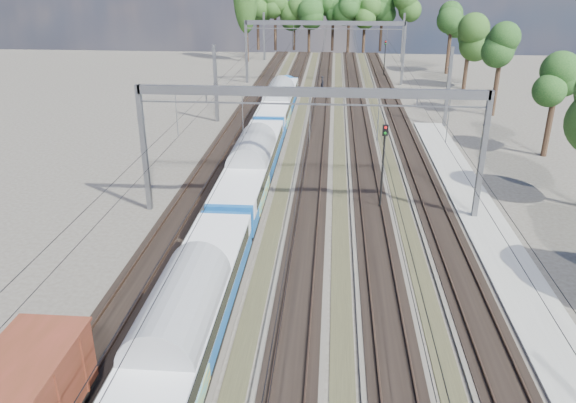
# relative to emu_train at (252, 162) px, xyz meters

# --- Properties ---
(track_bed) EXTENTS (21.00, 130.00, 0.34)m
(track_bed) POSITION_rel_emu_train_xyz_m (4.50, 11.46, -2.50)
(track_bed) COLOR #47423A
(track_bed) RESTS_ON ground
(platform) EXTENTS (3.00, 70.00, 0.30)m
(platform) POSITION_rel_emu_train_xyz_m (16.50, -13.54, -2.45)
(platform) COLOR gray
(platform) RESTS_ON ground
(catenary) EXTENTS (25.65, 130.00, 9.00)m
(catenary) POSITION_rel_emu_train_xyz_m (4.83, 19.15, 3.80)
(catenary) COLOR slate
(catenary) RESTS_ON ground
(tree_belt) EXTENTS (39.74, 101.73, 11.87)m
(tree_belt) POSITION_rel_emu_train_xyz_m (11.37, 58.45, 5.55)
(tree_belt) COLOR black
(tree_belt) RESTS_ON ground
(emu_train) EXTENTS (3.03, 63.97, 4.42)m
(emu_train) POSITION_rel_emu_train_xyz_m (0.00, 0.00, 0.00)
(emu_train) COLOR black
(emu_train) RESTS_ON ground
(worker) EXTENTS (0.63, 0.78, 1.87)m
(worker) POSITION_rel_emu_train_xyz_m (4.43, 40.22, -1.67)
(worker) COLOR black
(worker) RESTS_ON ground
(signal_near) EXTENTS (0.39, 0.36, 6.26)m
(signal_near) POSITION_rel_emu_train_xyz_m (9.63, -2.17, 1.36)
(signal_near) COLOR black
(signal_near) RESTS_ON ground
(signal_far) EXTENTS (0.35, 0.32, 5.58)m
(signal_far) POSITION_rel_emu_train_xyz_m (13.93, 50.99, 0.92)
(signal_far) COLOR black
(signal_far) RESTS_ON ground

